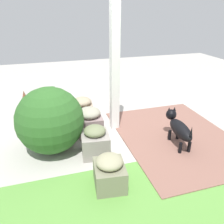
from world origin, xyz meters
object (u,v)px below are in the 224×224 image
object	(u,v)px
round_shrub	(50,120)
terracotta_pot_spiky	(26,105)
stone_planter_far	(110,172)
stone_planter_mid	(95,141)
dog	(179,128)
stone_planter_near	(89,121)
terracotta_pot_tall	(54,107)
porch_pillar	(115,68)
stone_planter_nearest	(82,108)

from	to	relation	value
round_shrub	terracotta_pot_spiky	xyz separation A→B (m)	(0.42, -1.32, -0.23)
stone_planter_far	terracotta_pot_spiky	size ratio (longest dim) A/B	0.84
stone_planter_mid	dog	bearing A→B (deg)	174.42
round_shrub	stone_planter_near	bearing A→B (deg)	-153.89
terracotta_pot_spiky	terracotta_pot_tall	world-z (taller)	terracotta_pot_tall
porch_pillar	stone_planter_nearest	distance (m)	1.18
porch_pillar	stone_planter_nearest	xyz separation A→B (m)	(0.48, -0.59, -0.90)
stone_planter_mid	round_shrub	distance (m)	0.73
terracotta_pot_tall	porch_pillar	bearing A→B (deg)	144.56
porch_pillar	stone_planter_near	xyz separation A→B (m)	(0.47, 0.08, -0.87)
terracotta_pot_spiky	terracotta_pot_tall	distance (m)	0.56
stone_planter_mid	dog	size ratio (longest dim) A/B	0.61
stone_planter_nearest	round_shrub	size ratio (longest dim) A/B	0.47
porch_pillar	terracotta_pot_spiky	distance (m)	1.98
stone_planter_mid	terracotta_pot_tall	world-z (taller)	terracotta_pot_tall
dog	terracotta_pot_tall	bearing A→B (deg)	-40.69
porch_pillar	round_shrub	size ratio (longest dim) A/B	2.21
stone_planter_nearest	stone_planter_far	world-z (taller)	stone_planter_far
stone_planter_near	round_shrub	distance (m)	0.76
stone_planter_nearest	round_shrub	world-z (taller)	round_shrub
stone_planter_near	terracotta_pot_tall	size ratio (longest dim) A/B	0.76
stone_planter_nearest	stone_planter_near	xyz separation A→B (m)	(-0.01, 0.68, 0.04)
porch_pillar	round_shrub	distance (m)	1.33
round_shrub	stone_planter_nearest	bearing A→B (deg)	-122.56
porch_pillar	stone_planter_nearest	size ratio (longest dim) A/B	4.68
stone_planter_near	dog	xyz separation A→B (m)	(-1.26, 0.75, 0.07)
terracotta_pot_spiky	dog	size ratio (longest dim) A/B	0.73
stone_planter_near	terracotta_pot_spiky	bearing A→B (deg)	-43.45
porch_pillar	stone_planter_near	bearing A→B (deg)	10.13
stone_planter_nearest	round_shrub	xyz separation A→B (m)	(0.63, 0.99, 0.30)
stone_planter_nearest	terracotta_pot_spiky	bearing A→B (deg)	-17.40
round_shrub	terracotta_pot_tall	bearing A→B (deg)	-94.85
porch_pillar	stone_planter_mid	world-z (taller)	porch_pillar
stone_planter_nearest	stone_planter_near	size ratio (longest dim) A/B	0.98
stone_planter_near	dog	bearing A→B (deg)	149.42
stone_planter_nearest	dog	distance (m)	1.91
porch_pillar	terracotta_pot_tall	xyz separation A→B (m)	(1.02, -0.72, -0.87)
stone_planter_nearest	dog	world-z (taller)	dog
stone_planter_far	terracotta_pot_spiky	bearing A→B (deg)	-66.00
stone_planter_far	terracotta_pot_tall	size ratio (longest dim) A/B	0.73
dog	round_shrub	bearing A→B (deg)	-12.83
stone_planter_near	stone_planter_far	distance (m)	1.33
terracotta_pot_tall	dog	bearing A→B (deg)	139.31
terracotta_pot_spiky	dog	world-z (taller)	terracotta_pot_spiky
stone_planter_far	round_shrub	distance (m)	1.22
stone_planter_far	round_shrub	size ratio (longest dim) A/B	0.47
stone_planter_near	dog	distance (m)	1.47
porch_pillar	round_shrub	world-z (taller)	porch_pillar
porch_pillar	terracotta_pot_tall	size ratio (longest dim) A/B	3.46
stone_planter_far	dog	world-z (taller)	dog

